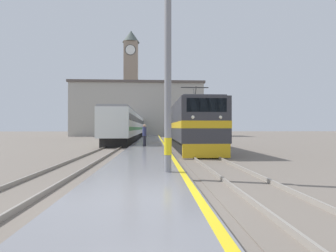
% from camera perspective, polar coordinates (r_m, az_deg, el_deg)
% --- Properties ---
extents(ground_plane, '(200.00, 200.00, 0.00)m').
position_cam_1_polar(ground_plane, '(36.33, -3.84, -3.27)').
color(ground_plane, '#70665B').
extents(platform, '(3.18, 140.00, 0.27)m').
position_cam_1_polar(platform, '(31.33, -3.95, -3.49)').
color(platform, slate).
rests_on(platform, ground).
extents(rail_track_near, '(2.83, 140.00, 0.16)m').
position_cam_1_polar(rail_track_near, '(31.48, 2.40, -3.66)').
color(rail_track_near, '#70665B').
rests_on(rail_track_near, ground).
extents(rail_track_far, '(2.83, 140.00, 0.16)m').
position_cam_1_polar(rail_track_far, '(31.54, -9.73, -3.64)').
color(rail_track_far, '#70665B').
rests_on(rail_track_far, ground).
extents(locomotive_train, '(2.92, 17.53, 4.82)m').
position_cam_1_polar(locomotive_train, '(23.65, 4.22, -0.03)').
color(locomotive_train, black).
rests_on(locomotive_train, ground).
extents(passenger_train, '(2.92, 42.45, 3.88)m').
position_cam_1_polar(passenger_train, '(44.11, -7.83, -0.05)').
color(passenger_train, black).
rests_on(passenger_train, ground).
extents(catenary_mast, '(2.82, 0.27, 7.48)m').
position_cam_1_polar(catenary_mast, '(9.47, 0.70, 13.10)').
color(catenary_mast, gray).
rests_on(catenary_mast, platform).
extents(person_on_platform, '(0.34, 0.34, 1.86)m').
position_cam_1_polar(person_on_platform, '(22.01, -5.16, -1.87)').
color(person_on_platform, '#23232D').
rests_on(person_on_platform, platform).
extents(clock_tower, '(4.51, 4.51, 28.11)m').
position_cam_1_polar(clock_tower, '(72.30, -8.06, 9.97)').
color(clock_tower, gray).
rests_on(clock_tower, ground).
extents(station_building, '(29.02, 8.98, 11.88)m').
position_cam_1_polar(station_building, '(59.60, -6.54, 3.58)').
color(station_building, '#A8A399').
rests_on(station_building, ground).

